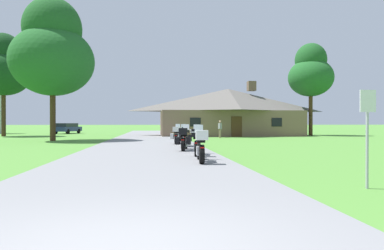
{
  "coord_description": "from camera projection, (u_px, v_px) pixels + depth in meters",
  "views": [
    {
      "loc": [
        0.34,
        -3.58,
        1.42
      ],
      "look_at": [
        2.66,
        16.71,
        1.3
      ],
      "focal_mm": 32.02,
      "sensor_mm": 36.0,
      "label": 1
    }
  ],
  "objects": [
    {
      "name": "ground_plane",
      "position": [
        148.0,
        144.0,
        23.39
      ],
      "size": [
        500.0,
        500.0,
        0.0
      ],
      "primitive_type": "plane",
      "color": "#4C8433"
    },
    {
      "name": "asphalt_driveway",
      "position": [
        147.0,
        145.0,
        21.41
      ],
      "size": [
        6.4,
        80.0,
        0.06
      ],
      "primitive_type": "cube",
      "color": "slate",
      "rests_on": "ground"
    },
    {
      "name": "motorcycle_green_nearest_to_camera",
      "position": [
        201.0,
        146.0,
        11.97
      ],
      "size": [
        0.66,
        2.08,
        1.3
      ],
      "rotation": [
        0.0,
        0.0,
        -0.07
      ],
      "color": "black",
      "rests_on": "asphalt_driveway"
    },
    {
      "name": "motorcycle_green_second_in_row",
      "position": [
        197.0,
        142.0,
        14.53
      ],
      "size": [
        0.76,
        2.08,
        1.3
      ],
      "rotation": [
        0.0,
        0.0,
        -0.15
      ],
      "color": "black",
      "rests_on": "asphalt_driveway"
    },
    {
      "name": "motorcycle_red_third_in_row",
      "position": [
        184.0,
        139.0,
        17.04
      ],
      "size": [
        0.98,
        2.07,
        1.3
      ],
      "rotation": [
        0.0,
        0.0,
        -0.19
      ],
      "color": "black",
      "rests_on": "asphalt_driveway"
    },
    {
      "name": "motorcycle_yellow_fourth_in_row",
      "position": [
        185.0,
        137.0,
        20.06
      ],
      "size": [
        0.73,
        2.08,
        1.3
      ],
      "rotation": [
        0.0,
        0.0,
        -0.02
      ],
      "color": "black",
      "rests_on": "asphalt_driveway"
    },
    {
      "name": "motorcycle_green_farthest_in_row",
      "position": [
        177.0,
        135.0,
        22.59
      ],
      "size": [
        0.92,
        2.08,
        1.3
      ],
      "rotation": [
        0.0,
        0.0,
        -0.15
      ],
      "color": "black",
      "rests_on": "asphalt_driveway"
    },
    {
      "name": "stone_lodge",
      "position": [
        228.0,
        111.0,
        39.09
      ],
      "size": [
        16.18,
        8.47,
        6.23
      ],
      "color": "brown",
      "rests_on": "ground"
    },
    {
      "name": "bystander_gray_shirt_near_lodge",
      "position": [
        220.0,
        128.0,
        33.08
      ],
      "size": [
        0.32,
        0.53,
        1.67
      ],
      "rotation": [
        0.0,
        0.0,
        5.03
      ],
      "color": "#75664C",
      "rests_on": "ground"
    },
    {
      "name": "metal_signpost_roadside",
      "position": [
        367.0,
        126.0,
        7.39
      ],
      "size": [
        0.36,
        0.06,
        2.14
      ],
      "color": "#9EA0A5",
      "rests_on": "ground"
    },
    {
      "name": "tree_left_far",
      "position": [
        3.0,
        67.0,
        36.43
      ],
      "size": [
        5.53,
        5.53,
        11.0
      ],
      "color": "#422D19",
      "rests_on": "ground"
    },
    {
      "name": "tree_right_of_lodge",
      "position": [
        311.0,
        73.0,
        39.06
      ],
      "size": [
        5.06,
        5.06,
        10.53
      ],
      "color": "#422D19",
      "rests_on": "ground"
    },
    {
      "name": "tree_left_near",
      "position": [
        53.0,
        51.0,
        27.28
      ],
      "size": [
        6.51,
        6.51,
        11.41
      ],
      "color": "#422D19",
      "rests_on": "ground"
    },
    {
      "name": "parked_navy_suv_far_left",
      "position": [
        67.0,
        128.0,
        45.82
      ],
      "size": [
        3.02,
        4.93,
        1.4
      ],
      "rotation": [
        0.0,
        0.0,
        -0.28
      ],
      "color": "navy",
      "rests_on": "ground"
    }
  ]
}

